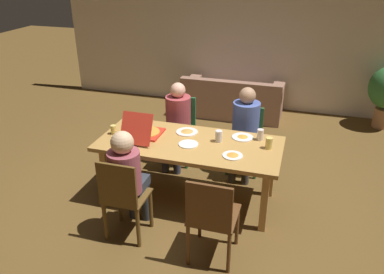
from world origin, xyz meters
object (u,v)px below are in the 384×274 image
Objects in this scene: chair_3 at (212,216)px; plate_0 at (188,144)px; person_2 at (177,118)px; plate_1 at (243,137)px; drinking_glass_1 at (260,135)px; chair_2 at (180,128)px; plate_2 at (187,132)px; pizza_box_0 at (144,132)px; plate_3 at (233,155)px; person_0 at (245,125)px; drinking_glass_2 at (219,136)px; chair_1 at (123,197)px; drinking_glass_3 at (269,143)px; drinking_glass_0 at (114,130)px; dining_table at (189,148)px; chair_0 at (246,135)px; couch at (232,101)px; person_1 at (127,173)px.

chair_3 is 1.04m from plate_0.
person_2 is 4.72× the size of plate_1.
drinking_glass_1 is (0.20, 0.00, 0.06)m from plate_1.
chair_3 is (0.92, -1.87, 0.05)m from chair_2.
plate_2 is at bearing -176.11° from plate_1.
pizza_box_0 is at bearing 137.90° from chair_3.
plate_1 and plate_3 have the same top height.
person_0 reaches higher than pizza_box_0.
chair_1 is at bearing -126.39° from drinking_glass_2.
plate_1 is 0.37m from drinking_glass_3.
dining_table is at bearing 3.02° from drinking_glass_0.
chair_1 is at bearing -116.99° from chair_0.
drinking_glass_3 is (0.98, -0.14, 0.05)m from plate_2.
chair_3 is at bearing -62.89° from plate_2.
chair_0 is 0.70m from plate_1.
chair_3 is 8.50× the size of drinking_glass_0.
chair_2 is (0.00, 1.80, -0.03)m from chair_1.
drinking_glass_2 is at bearing -82.42° from couch.
chair_3 reaches higher than drinking_glass_2.
chair_1 is at bearing -135.10° from drinking_glass_1.
person_2 reaches higher than dining_table.
person_1 is 5.33× the size of plate_0.
chair_0 is 0.96m from plate_2.
plate_0 is (0.43, 0.82, 0.25)m from chair_1.
chair_0 is at bearing 61.54° from dining_table.
person_0 reaches higher than dining_table.
dining_table is at bearing 96.95° from plate_0.
person_2 reaches higher than chair_2.
plate_1 is 0.31m from drinking_glass_2.
dining_table is 0.63m from plate_1.
pizza_box_0 is 1.15m from plate_1.
chair_1 is 1.00× the size of chair_3.
chair_0 is at bearing -73.45° from couch.
drinking_glass_1 is (1.31, 0.28, 0.01)m from pizza_box_0.
person_2 is at bearing 157.47° from drinking_glass_1.
drinking_glass_2 is at bearing 7.34° from drinking_glass_0.
chair_2 is at bearing 147.13° from plate_1.
chair_2 is 1.14m from drinking_glass_2.
drinking_glass_2 is (1.24, 0.16, 0.01)m from drinking_glass_0.
drinking_glass_0 is (-1.48, -0.34, 0.05)m from plate_1.
dining_table is 0.57m from pizza_box_0.
chair_1 is 3.77× the size of plate_1.
couch is at bearing 97.58° from drinking_glass_2.
drinking_glass_1 is (1.68, 0.34, 0.01)m from drinking_glass_0.
person_1 is at bearing -90.00° from person_2.
drinking_glass_3 is at bearing 39.97° from plate_3.
person_0 is at bearing 74.26° from drinking_glass_2.
chair_0 is at bearing 41.11° from pizza_box_0.
drinking_glass_1 is at bearing 0.83° from plate_1.
person_2 reaches higher than drinking_glass_1.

